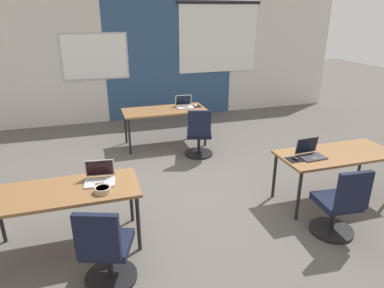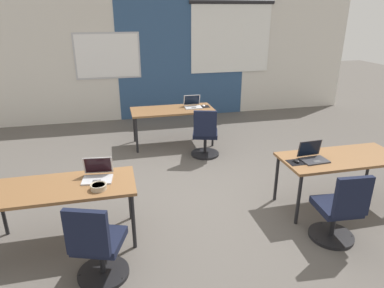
% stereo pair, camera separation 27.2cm
% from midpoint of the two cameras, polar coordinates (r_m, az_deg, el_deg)
% --- Properties ---
extents(ground_plane, '(24.00, 24.00, 0.00)m').
position_cam_midpoint_polar(ground_plane, '(5.01, -0.28, -8.85)').
color(ground_plane, '#56514C').
extents(back_wall_assembly, '(10.00, 0.27, 2.80)m').
position_cam_midpoint_polar(back_wall_assembly, '(8.51, -8.58, 13.66)').
color(back_wall_assembly, silver).
rests_on(back_wall_assembly, ground).
extents(desk_near_left, '(1.60, 0.70, 0.72)m').
position_cam_midpoint_polar(desk_near_left, '(4.04, -22.33, -7.89)').
color(desk_near_left, brown).
rests_on(desk_near_left, ground).
extents(desk_near_right, '(1.60, 0.70, 0.72)m').
position_cam_midpoint_polar(desk_near_right, '(5.01, 21.39, -2.04)').
color(desk_near_right, brown).
rests_on(desk_near_right, ground).
extents(desk_far_center, '(1.60, 0.70, 0.72)m').
position_cam_midpoint_polar(desk_far_center, '(6.73, -5.75, 5.21)').
color(desk_far_center, brown).
rests_on(desk_far_center, ground).
extents(laptop_near_right_inner, '(0.35, 0.29, 0.24)m').
position_cam_midpoint_polar(laptop_near_right_inner, '(4.73, 17.52, -1.45)').
color(laptop_near_right_inner, '#333338').
rests_on(laptop_near_right_inner, desk_near_right).
extents(mousepad_near_right_inner, '(0.22, 0.19, 0.00)m').
position_cam_midpoint_polar(mousepad_near_right_inner, '(4.59, 15.17, -2.52)').
color(mousepad_near_right_inner, black).
rests_on(mousepad_near_right_inner, desk_near_right).
extents(mouse_near_right_inner, '(0.06, 0.10, 0.03)m').
position_cam_midpoint_polar(mouse_near_right_inner, '(4.59, 15.19, -2.30)').
color(mouse_near_right_inner, black).
rests_on(mouse_near_right_inner, mousepad_near_right_inner).
extents(chair_near_right_inner, '(0.52, 0.55, 0.92)m').
position_cam_midpoint_polar(chair_near_right_inner, '(4.35, 21.61, -9.87)').
color(chair_near_right_inner, black).
rests_on(chair_near_right_inner, ground).
extents(laptop_far_right, '(0.34, 0.31, 0.23)m').
position_cam_midpoint_polar(laptop_far_right, '(6.84, -2.40, 6.52)').
color(laptop_far_right, silver).
rests_on(laptop_far_right, desk_far_center).
extents(mousepad_far_right, '(0.22, 0.19, 0.00)m').
position_cam_midpoint_polar(mousepad_far_right, '(6.90, -0.57, 6.24)').
color(mousepad_far_right, black).
rests_on(mousepad_far_right, desk_far_center).
extents(mouse_far_right, '(0.06, 0.10, 0.03)m').
position_cam_midpoint_polar(mouse_far_right, '(6.89, -0.57, 6.40)').
color(mouse_far_right, silver).
rests_on(mouse_far_right, mousepad_far_right).
extents(chair_far_right, '(0.55, 0.60, 0.92)m').
position_cam_midpoint_polar(chair_far_right, '(6.21, -0.09, 1.17)').
color(chair_far_right, black).
rests_on(chair_far_right, ground).
extents(laptop_near_left_inner, '(0.36, 0.32, 0.23)m').
position_cam_midpoint_polar(laptop_near_left_inner, '(4.04, -16.96, -5.35)').
color(laptop_near_left_inner, '#B7B7BC').
rests_on(laptop_near_left_inner, desk_near_left).
extents(chair_near_left_inner, '(0.56, 0.61, 0.92)m').
position_cam_midpoint_polar(chair_near_left_inner, '(3.54, -16.33, -17.02)').
color(chair_near_left_inner, black).
rests_on(chair_near_left_inner, ground).
extents(snack_bowl, '(0.18, 0.18, 0.06)m').
position_cam_midpoint_polar(snack_bowl, '(3.81, -16.66, -7.26)').
color(snack_bowl, tan).
rests_on(snack_bowl, desk_near_left).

